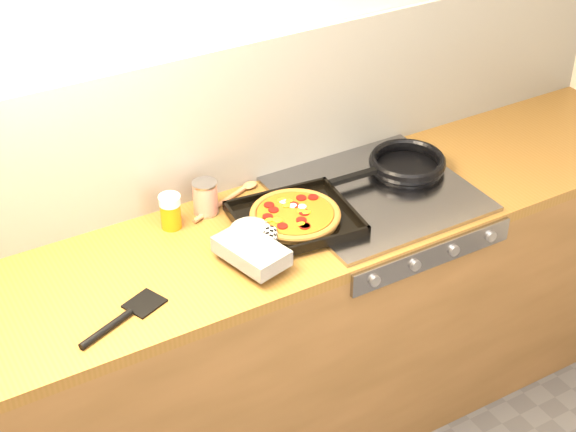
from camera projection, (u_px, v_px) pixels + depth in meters
room_shell at (212, 125)px, 2.79m from camera, size 3.20×3.20×3.20m
counter_run at (260, 344)px, 2.97m from camera, size 3.20×0.62×0.90m
stovetop at (377, 194)px, 2.90m from camera, size 0.60×0.56×0.02m
pizza_on_tray at (282, 224)px, 2.70m from camera, size 0.50×0.41×0.06m
frying_pan at (406, 164)px, 3.00m from camera, size 0.44×0.27×0.04m
tomato_can at (205, 198)px, 2.79m from camera, size 0.10×0.10×0.11m
juice_glass at (170, 211)px, 2.73m from camera, size 0.09×0.09×0.11m
wooden_spoon at (231, 197)px, 2.88m from camera, size 0.29×0.14×0.02m
black_spatula at (123, 318)px, 2.39m from camera, size 0.28×0.16×0.02m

